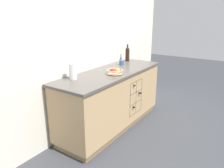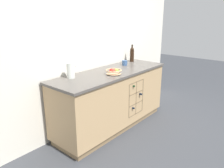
{
  "view_description": "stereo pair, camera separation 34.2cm",
  "coord_description": "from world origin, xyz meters",
  "px_view_note": "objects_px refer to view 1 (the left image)",
  "views": [
    {
      "loc": [
        -2.7,
        -1.84,
        1.75
      ],
      "look_at": [
        0.0,
        0.0,
        0.72
      ],
      "focal_mm": 35.0,
      "sensor_mm": 36.0,
      "label": 1
    },
    {
      "loc": [
        -2.49,
        -2.11,
        1.75
      ],
      "look_at": [
        0.0,
        0.0,
        0.72
      ],
      "focal_mm": 35.0,
      "sensor_mm": 36.0,
      "label": 2
    }
  ],
  "objects_px": {
    "ceramic_mug": "(122,63)",
    "white_pitcher": "(73,71)",
    "standing_wine_bottle": "(127,54)",
    "fruit_bowl": "(115,71)"
  },
  "relations": [
    {
      "from": "ceramic_mug",
      "to": "white_pitcher",
      "type": "bearing_deg",
      "value": 176.33
    },
    {
      "from": "white_pitcher",
      "to": "ceramic_mug",
      "type": "height_order",
      "value": "white_pitcher"
    },
    {
      "from": "white_pitcher",
      "to": "fruit_bowl",
      "type": "bearing_deg",
      "value": -31.15
    },
    {
      "from": "ceramic_mug",
      "to": "standing_wine_bottle",
      "type": "height_order",
      "value": "standing_wine_bottle"
    },
    {
      "from": "ceramic_mug",
      "to": "standing_wine_bottle",
      "type": "xyz_separation_m",
      "value": [
        0.35,
        0.09,
        0.1
      ]
    },
    {
      "from": "white_pitcher",
      "to": "standing_wine_bottle",
      "type": "relative_size",
      "value": 0.7
    },
    {
      "from": "ceramic_mug",
      "to": "standing_wine_bottle",
      "type": "relative_size",
      "value": 0.4
    },
    {
      "from": "standing_wine_bottle",
      "to": "fruit_bowl",
      "type": "bearing_deg",
      "value": -159.94
    },
    {
      "from": "white_pitcher",
      "to": "ceramic_mug",
      "type": "relative_size",
      "value": 1.74
    },
    {
      "from": "standing_wine_bottle",
      "to": "ceramic_mug",
      "type": "bearing_deg",
      "value": -164.69
    }
  ]
}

